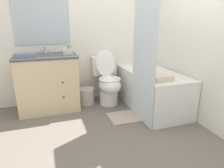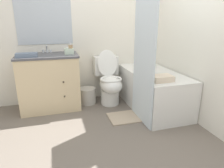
{
  "view_description": "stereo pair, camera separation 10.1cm",
  "coord_description": "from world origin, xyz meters",
  "views": [
    {
      "loc": [
        -0.71,
        -1.68,
        1.31
      ],
      "look_at": [
        0.09,
        0.71,
        0.5
      ],
      "focal_mm": 32.0,
      "sensor_mm": 36.0,
      "label": 1
    },
    {
      "loc": [
        -0.61,
        -1.71,
        1.31
      ],
      "look_at": [
        0.09,
        0.71,
        0.5
      ],
      "focal_mm": 32.0,
      "sensor_mm": 36.0,
      "label": 2
    }
  ],
  "objects": [
    {
      "name": "wall_back",
      "position": [
        -0.01,
        1.61,
        1.25
      ],
      "size": [
        8.0,
        0.06,
        2.5
      ],
      "color": "white",
      "rests_on": "ground_plane"
    },
    {
      "name": "shower_curtain",
      "position": [
        0.46,
        0.55,
        1.01
      ],
      "size": [
        0.02,
        0.59,
        2.0
      ],
      "color": "silver",
      "rests_on": "ground_plane"
    },
    {
      "name": "wall_right",
      "position": [
        1.17,
        0.79,
        1.25
      ],
      "size": [
        0.05,
        2.59,
        2.5
      ],
      "color": "white",
      "rests_on": "ground_plane"
    },
    {
      "name": "bathtub",
      "position": [
        0.8,
        0.91,
        0.29
      ],
      "size": [
        0.66,
        1.35,
        0.57
      ],
      "color": "white",
      "rests_on": "ground_plane"
    },
    {
      "name": "sink_faucet",
      "position": [
        -0.71,
        1.51,
        0.87
      ],
      "size": [
        0.14,
        0.12,
        0.12
      ],
      "color": "silver",
      "rests_on": "vanity_cabinet"
    },
    {
      "name": "bath_mat",
      "position": [
        0.28,
        0.67,
        0.01
      ],
      "size": [
        0.47,
        0.38,
        0.02
      ],
      "color": "tan",
      "rests_on": "ground_plane"
    },
    {
      "name": "tissue_box",
      "position": [
        -0.4,
        1.29,
        0.88
      ],
      "size": [
        0.13,
        0.11,
        0.11
      ],
      "color": "silver",
      "rests_on": "vanity_cabinet"
    },
    {
      "name": "toilet",
      "position": [
        0.21,
        1.25,
        0.37
      ],
      "size": [
        0.4,
        0.64,
        0.86
      ],
      "color": "white",
      "rests_on": "ground_plane"
    },
    {
      "name": "ground_plane",
      "position": [
        0.0,
        0.0,
        0.0
      ],
      "size": [
        14.0,
        14.0,
        0.0
      ],
      "primitive_type": "plane",
      "color": "#6B6056"
    },
    {
      "name": "bath_towel_folded",
      "position": [
        0.68,
        0.45,
        0.61
      ],
      "size": [
        0.26,
        0.19,
        0.07
      ],
      "color": "beige",
      "rests_on": "bathtub"
    },
    {
      "name": "vanity_cabinet",
      "position": [
        -0.71,
        1.32,
        0.43
      ],
      "size": [
        0.87,
        0.56,
        0.84
      ],
      "color": "beige",
      "rests_on": "ground_plane"
    },
    {
      "name": "hand_towel_folded",
      "position": [
        -0.97,
        1.17,
        0.86
      ],
      "size": [
        0.28,
        0.13,
        0.06
      ],
      "color": "slate",
      "rests_on": "vanity_cabinet"
    },
    {
      "name": "soap_dispenser",
      "position": [
        -0.37,
        1.28,
        0.91
      ],
      "size": [
        0.06,
        0.06,
        0.16
      ],
      "color": "tan",
      "rests_on": "vanity_cabinet"
    },
    {
      "name": "wastebasket",
      "position": [
        -0.14,
        1.34,
        0.13
      ],
      "size": [
        0.26,
        0.26,
        0.26
      ],
      "color": "#B7B2A8",
      "rests_on": "ground_plane"
    }
  ]
}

